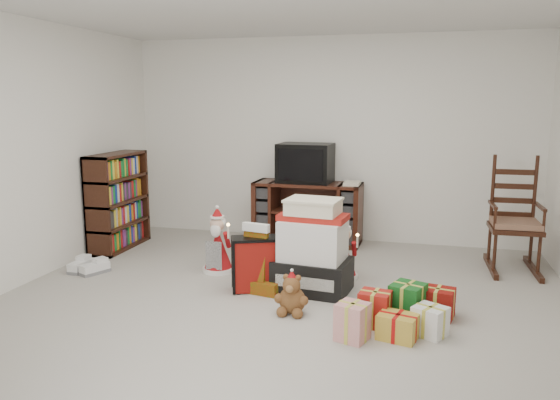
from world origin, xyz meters
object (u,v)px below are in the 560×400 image
Objects in this scene: rocking_chair at (514,230)px; sneaker_pair at (88,267)px; santa_figurine at (344,255)px; bookshelf at (118,203)px; gift_pile at (313,252)px; teddy_bear at (292,296)px; gift_cluster at (401,314)px; crt_television at (305,163)px; mrs_claus_figurine at (218,247)px; tv_stand at (307,212)px; red_suitcase at (254,264)px.

rocking_chair is 4.40m from sneaker_pair.
santa_figurine is at bearing -157.15° from rocking_chair.
bookshelf is 1.34× the size of gift_pile.
rocking_chair reaches higher than teddy_bear.
crt_television is at bearing 117.91° from gift_cluster.
mrs_claus_figurine is (-1.05, 0.32, -0.11)m from gift_pile.
crt_television is at bearing 117.41° from santa_figurine.
crt_television reaches higher than sneaker_pair.
gift_pile is 1.88m from crt_television.
teddy_bear is at bearing -89.34° from gift_pile.
red_suitcase is at bearing -91.72° from tv_stand.
gift_cluster is at bearing -59.08° from crt_television.
bookshelf is 1.68× the size of mrs_claus_figurine.
red_suitcase is 0.88× the size of mrs_claus_figurine.
gift_pile is 1.42× the size of red_suitcase.
gift_cluster is (1.87, -0.99, -0.14)m from mrs_claus_figurine.
bookshelf is 1.60m from mrs_claus_figurine.
teddy_bear is (-1.93, -1.77, -0.27)m from rocking_chair.
gift_pile is 2.56× the size of teddy_bear.
bookshelf is at bearing 149.14° from teddy_bear.
rocking_chair reaches higher than mrs_claus_figurine.
mrs_claus_figurine is 1.69m from crt_television.
gift_cluster is at bearing -32.95° from gift_pile.
rocking_chair is 1.83m from santa_figurine.
rocking_chair reaches higher than red_suitcase.
bookshelf is 3.43× the size of teddy_bear.
gift_pile is 0.62m from teddy_bear.
bookshelf is at bearing 158.73° from mrs_claus_figurine.
mrs_claus_figurine is (-1.27, -0.12, 0.03)m from santa_figurine.
gift_pile reaches higher than mrs_claus_figurine.
mrs_claus_figurine is at bearing -113.23° from tv_stand.
bookshelf reaches higher than santa_figurine.
bookshelf is 2.28m from crt_television.
crt_television is at bearing 152.56° from tv_stand.
mrs_claus_figurine is (-2.93, -0.87, -0.16)m from rocking_chair.
santa_figurine reaches higher than teddy_bear.
teddy_bear is at bearing -42.14° from mrs_claus_figurine.
crt_television is at bearing 21.83° from bookshelf.
rocking_chair is at bearing -10.94° from tv_stand.
red_suitcase is at bearing 6.81° from sneaker_pair.
teddy_bear reaches higher than gift_cluster.
santa_figurine is at bearing 69.50° from gift_pile.
crt_television is at bearing 65.71° from red_suitcase.
santa_figurine reaches higher than sneaker_pair.
mrs_claus_figurine is (-0.53, 0.46, 0.00)m from red_suitcase.
rocking_chair is 1.24× the size of gift_cluster.
gift_cluster is (3.34, -1.56, -0.42)m from bookshelf.
bookshelf is at bearing 154.91° from gift_cluster.
mrs_claus_figurine reaches higher than teddy_bear.
crt_television is (-0.39, 2.30, 0.84)m from teddy_bear.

